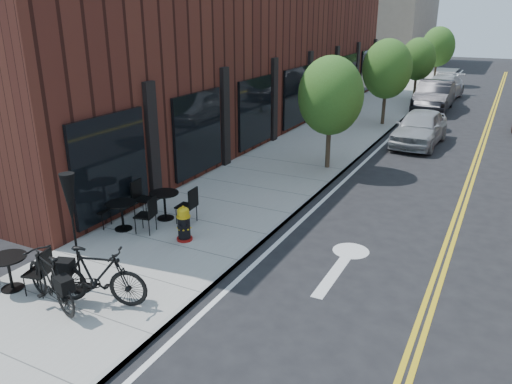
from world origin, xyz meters
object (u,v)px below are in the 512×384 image
Objects in this scene: parked_car_b at (434,96)px; bistro_set_b at (165,202)px; bicycle_right at (97,276)px; bistro_set_c at (122,212)px; patio_umbrella at (71,208)px; parked_car_c at (442,87)px; bistro_set_a at (9,268)px; bicycle_left at (50,279)px; parked_car_a at (420,127)px; fire_hydrant at (184,224)px.

bistro_set_b is at bearing -101.44° from parked_car_b.
bistro_set_c is at bearing 16.50° from bicycle_right.
patio_umbrella is 27.84m from parked_car_c.
bicycle_right is 0.80× the size of patio_umbrella.
patio_umbrella is at bearing -83.05° from bistro_set_b.
bistro_set_a is 3.21m from bistro_set_c.
bicycle_right is at bearing 136.86° from bicycle_left.
bicycle_left is 16.22m from parked_car_a.
parked_car_c reaches higher than fire_hydrant.
parked_car_b is (-0.66, 8.21, 0.09)m from parked_car_a.
parked_car_b is at bearing 66.72° from bistro_set_c.
bistro_set_c is 0.35× the size of parked_car_b.
bistro_set_b is 0.74× the size of patio_umbrella.
bistro_set_b is at bearing 51.35° from bistro_set_c.
bistro_set_c is 0.41× the size of parked_car_a.
bicycle_left is at bearing -81.92° from bistro_set_c.
bicycle_left is 3.45m from bistro_set_c.
bicycle_right is 4.09m from bistro_set_b.
patio_umbrella is at bearing 54.74° from bicycle_right.
patio_umbrella is at bearing -84.20° from fire_hydrant.
bicycle_left reaches higher than bistro_set_c.
parked_car_c reaches higher than parked_car_a.
bistro_set_b is at bearing -108.50° from parked_car_a.
patio_umbrella reaches higher than bicycle_left.
bistro_set_c is at bearing -157.81° from fire_hydrant.
bistro_set_a is 0.98× the size of bistro_set_c.
bistro_set_a is (-1.92, -0.39, -0.12)m from bicycle_right.
bicycle_left is at bearing 102.45° from bicycle_right.
fire_hydrant is 0.48× the size of bicycle_left.
fire_hydrant is at bearing 48.43° from bistro_set_a.
fire_hydrant is 12.75m from parked_car_a.
patio_umbrella reaches higher than parked_car_a.
patio_umbrella is 23.55m from parked_car_b.
parked_car_a reaches higher than fire_hydrant.
patio_umbrella is (1.22, -2.60, 1.25)m from bistro_set_c.
bistro_set_c is at bearing -102.32° from parked_car_b.
bistro_set_c is (-1.16, 3.25, -0.08)m from bicycle_left.
bistro_set_b reaches higher than bistro_set_a.
parked_car_c is at bearing 69.02° from bistro_set_c.
bistro_set_a is at bearing -100.97° from fire_hydrant.
bicycle_right is at bearing -96.41° from parked_car_b.
parked_car_c is at bearing 77.62° from bistro_set_b.
parked_car_c is (-0.80, 12.55, 0.00)m from parked_car_a.
bicycle_right is 1.11× the size of bistro_set_a.
fire_hydrant is 3.48m from bicycle_left.
parked_car_c is (-0.14, 4.34, -0.09)m from parked_car_b.
bistro_set_a is at bearing -101.77° from bistro_set_c.
parked_car_c is (2.45, 24.88, 0.20)m from fire_hydrant.
parked_car_b is at bearing 75.37° from bistro_set_b.
parked_car_c reaches higher than bicycle_right.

